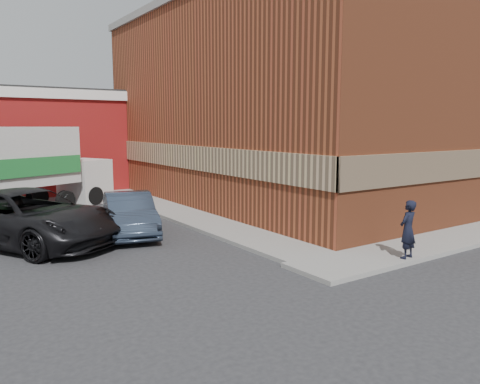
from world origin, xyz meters
TOP-DOWN VIEW (x-y plane):
  - ground at (0.00, 0.00)m, footprint 90.00×90.00m
  - brick_building at (8.50, 9.00)m, footprint 14.25×18.25m
  - sidewalk_west at (0.60, 9.00)m, footprint 1.80×18.00m
  - man at (2.56, -1.55)m, footprint 0.63×0.46m
  - sedan at (-2.37, 5.76)m, footprint 2.49×4.49m
  - suv_a at (-5.45, 6.12)m, footprint 5.55×6.77m
  - box_truck at (-4.59, 12.13)m, footprint 7.54×4.91m

SIDE VIEW (x-z plane):
  - ground at x=0.00m, z-range 0.00..0.00m
  - sidewalk_west at x=0.60m, z-range 0.00..0.12m
  - sedan at x=-2.37m, z-range 0.00..1.40m
  - suv_a at x=-5.45m, z-range 0.00..1.72m
  - man at x=2.56m, z-range 0.12..1.69m
  - box_truck at x=-4.59m, z-range 0.28..3.87m
  - brick_building at x=8.50m, z-range 0.00..9.36m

